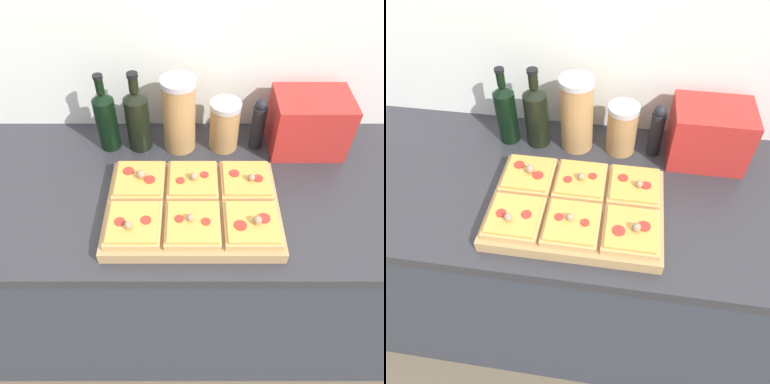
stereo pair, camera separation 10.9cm
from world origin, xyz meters
TOP-DOWN VIEW (x-y plane):
  - ground_plane at (0.00, 0.00)m, footprint 12.00×12.00m
  - wall_back at (0.00, 0.67)m, footprint 6.00×0.06m
  - kitchen_counter at (0.00, 0.32)m, footprint 2.63×0.67m
  - cutting_board at (0.06, 0.21)m, footprint 0.50×0.35m
  - pizza_slice_back_left at (-0.10, 0.30)m, footprint 0.15×0.16m
  - pizza_slice_back_center at (0.06, 0.30)m, footprint 0.15×0.16m
  - pizza_slice_back_right at (0.23, 0.30)m, footprint 0.15×0.16m
  - pizza_slice_front_left at (-0.10, 0.13)m, footprint 0.15×0.16m
  - pizza_slice_front_center at (0.06, 0.13)m, footprint 0.15×0.16m
  - pizza_slice_front_right at (0.23, 0.13)m, footprint 0.15×0.16m
  - olive_oil_bottle at (-0.22, 0.52)m, footprint 0.07×0.07m
  - wine_bottle at (-0.12, 0.52)m, footprint 0.08×0.08m
  - grain_jar_tall at (0.02, 0.52)m, footprint 0.11×0.11m
  - grain_jar_short at (0.17, 0.52)m, footprint 0.10×0.10m
  - pepper_mill at (0.29, 0.52)m, footprint 0.05×0.05m
  - toaster_oven at (0.45, 0.52)m, footprint 0.27×0.18m

SIDE VIEW (x-z plane):
  - ground_plane at x=0.00m, z-range 0.00..0.00m
  - kitchen_counter at x=0.00m, z-range 0.00..0.92m
  - cutting_board at x=0.06m, z-range 0.92..0.96m
  - pizza_slice_front_center at x=0.06m, z-range 0.95..0.99m
  - pizza_slice_back_right at x=0.23m, z-range 0.94..0.99m
  - pizza_slice_front_left at x=-0.10m, z-range 0.94..1.00m
  - pizza_slice_back_center at x=0.06m, z-range 0.94..1.00m
  - pizza_slice_front_right at x=0.23m, z-range 0.94..1.00m
  - pizza_slice_back_left at x=-0.10m, z-range 0.94..1.00m
  - grain_jar_short at x=0.17m, z-range 0.92..1.10m
  - pepper_mill at x=0.29m, z-range 0.92..1.11m
  - toaster_oven at x=0.45m, z-range 0.92..1.12m
  - olive_oil_bottle at x=-0.22m, z-range 0.89..1.17m
  - wine_bottle at x=-0.12m, z-range 0.89..1.17m
  - grain_jar_tall at x=0.02m, z-range 0.92..1.18m
  - wall_back at x=0.00m, z-range 0.00..2.50m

